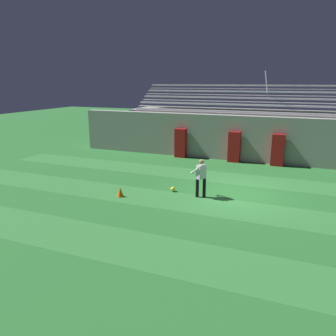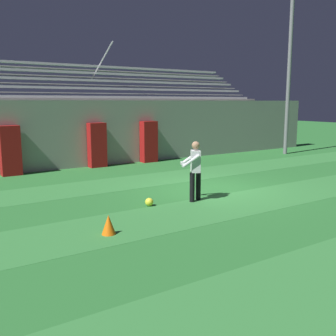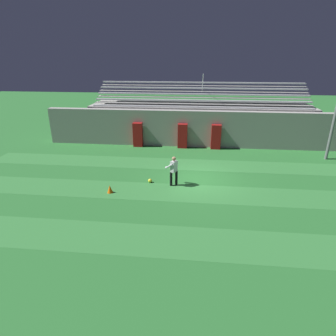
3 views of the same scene
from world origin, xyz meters
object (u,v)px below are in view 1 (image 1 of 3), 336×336
Objects in this scene: padding_pillar_far_left at (181,143)px; padding_pillar_gate_right at (278,150)px; padding_pillar_gate_left at (234,147)px; goalkeeper at (201,176)px; traffic_cone at (120,192)px; soccer_ball at (173,189)px.

padding_pillar_gate_right is at bearing 0.00° from padding_pillar_far_left.
padding_pillar_gate_left is at bearing 180.00° from padding_pillar_gate_right.
padding_pillar_gate_left and padding_pillar_far_left have the same top height.
padding_pillar_gate_right is 1.12× the size of goalkeeper.
padding_pillar_gate_left is 3.49m from padding_pillar_far_left.
goalkeeper is (3.38, -6.90, 0.02)m from padding_pillar_far_left.
goalkeeper is (-0.10, -6.90, 0.02)m from padding_pillar_gate_left.
padding_pillar_far_left is (-3.49, 0.00, 0.00)m from padding_pillar_gate_left.
traffic_cone is (-3.22, -1.25, -0.74)m from goalkeeper.
padding_pillar_far_left reaches higher than soccer_ball.
padding_pillar_gate_left is at bearing 89.15° from goalkeeper.
padding_pillar_far_left is 1.12× the size of goalkeeper.
goalkeeper is at bearing -110.97° from padding_pillar_gate_right.
padding_pillar_gate_left is 2.54m from padding_pillar_gate_right.
padding_pillar_far_left reaches higher than traffic_cone.
padding_pillar_far_left is 4.45× the size of traffic_cone.
padding_pillar_gate_right reaches higher than traffic_cone.
padding_pillar_gate_right is at bearing 54.29° from traffic_cone.
goalkeeper is at bearing -9.18° from soccer_ball.
padding_pillar_gate_left is 6.89m from soccer_ball.
soccer_ball is (-1.35, 0.22, -0.84)m from goalkeeper.
padding_pillar_far_left is at bearing 106.95° from soccer_ball.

